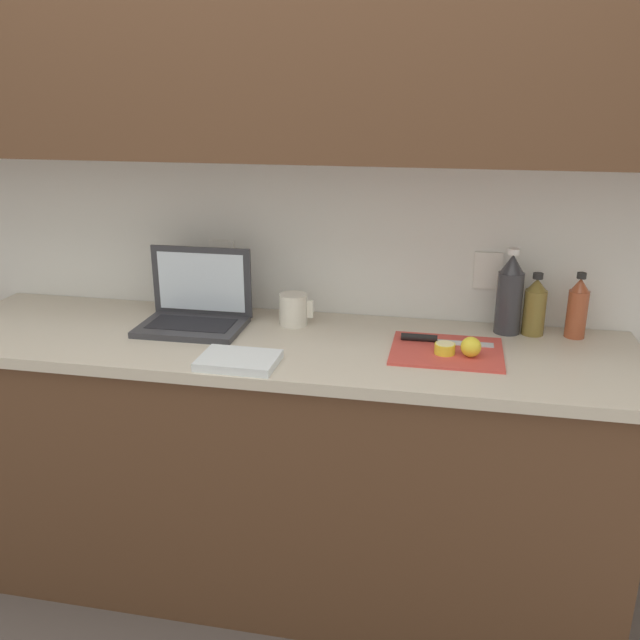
{
  "coord_description": "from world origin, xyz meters",
  "views": [
    {
      "loc": [
        0.53,
        -1.9,
        1.62
      ],
      "look_at": [
        0.14,
        -0.01,
        0.96
      ],
      "focal_mm": 38.0,
      "sensor_mm": 36.0,
      "label": 1
    }
  ],
  "objects_px": {
    "knife": "(431,339)",
    "bottle_water_clear": "(577,308)",
    "bottle_oil_tall": "(535,307)",
    "lemon_half_cut": "(445,348)",
    "cutting_board": "(447,351)",
    "bottle_green_soda": "(510,295)",
    "measuring_cup": "(294,309)",
    "laptop": "(196,308)",
    "lemon_whole_beside": "(471,347)"
  },
  "relations": [
    {
      "from": "laptop",
      "to": "measuring_cup",
      "type": "xyz_separation_m",
      "value": [
        0.31,
        0.07,
        -0.01
      ]
    },
    {
      "from": "knife",
      "to": "bottle_oil_tall",
      "type": "xyz_separation_m",
      "value": [
        0.31,
        0.16,
        0.07
      ]
    },
    {
      "from": "bottle_water_clear",
      "to": "measuring_cup",
      "type": "xyz_separation_m",
      "value": [
        -0.89,
        -0.06,
        -0.04
      ]
    },
    {
      "from": "laptop",
      "to": "measuring_cup",
      "type": "height_order",
      "value": "laptop"
    },
    {
      "from": "lemon_whole_beside",
      "to": "measuring_cup",
      "type": "height_order",
      "value": "measuring_cup"
    },
    {
      "from": "bottle_oil_tall",
      "to": "measuring_cup",
      "type": "relative_size",
      "value": 1.78
    },
    {
      "from": "lemon_whole_beside",
      "to": "bottle_oil_tall",
      "type": "xyz_separation_m",
      "value": [
        0.19,
        0.25,
        0.05
      ]
    },
    {
      "from": "knife",
      "to": "lemon_half_cut",
      "type": "height_order",
      "value": "lemon_half_cut"
    },
    {
      "from": "lemon_half_cut",
      "to": "measuring_cup",
      "type": "relative_size",
      "value": 0.53
    },
    {
      "from": "knife",
      "to": "bottle_oil_tall",
      "type": "bearing_deg",
      "value": 26.17
    },
    {
      "from": "bottle_oil_tall",
      "to": "bottle_water_clear",
      "type": "xyz_separation_m",
      "value": [
        0.13,
        0.0,
        0.0
      ]
    },
    {
      "from": "knife",
      "to": "measuring_cup",
      "type": "xyz_separation_m",
      "value": [
        -0.45,
        0.09,
        0.04
      ]
    },
    {
      "from": "cutting_board",
      "to": "knife",
      "type": "distance_m",
      "value": 0.08
    },
    {
      "from": "bottle_green_soda",
      "to": "measuring_cup",
      "type": "height_order",
      "value": "bottle_green_soda"
    },
    {
      "from": "laptop",
      "to": "cutting_board",
      "type": "xyz_separation_m",
      "value": [
        0.81,
        -0.08,
        -0.06
      ]
    },
    {
      "from": "cutting_board",
      "to": "knife",
      "type": "relative_size",
      "value": 1.17
    },
    {
      "from": "cutting_board",
      "to": "lemon_half_cut",
      "type": "bearing_deg",
      "value": -100.47
    },
    {
      "from": "laptop",
      "to": "knife",
      "type": "relative_size",
      "value": 1.23
    },
    {
      "from": "knife",
      "to": "measuring_cup",
      "type": "relative_size",
      "value": 2.47
    },
    {
      "from": "knife",
      "to": "bottle_green_soda",
      "type": "relative_size",
      "value": 1.01
    },
    {
      "from": "lemon_half_cut",
      "to": "measuring_cup",
      "type": "height_order",
      "value": "measuring_cup"
    },
    {
      "from": "lemon_half_cut",
      "to": "bottle_oil_tall",
      "type": "bearing_deg",
      "value": 42.41
    },
    {
      "from": "bottle_water_clear",
      "to": "measuring_cup",
      "type": "relative_size",
      "value": 1.85
    },
    {
      "from": "laptop",
      "to": "bottle_green_soda",
      "type": "bearing_deg",
      "value": 6.86
    },
    {
      "from": "cutting_board",
      "to": "bottle_water_clear",
      "type": "distance_m",
      "value": 0.45
    },
    {
      "from": "cutting_board",
      "to": "measuring_cup",
      "type": "height_order",
      "value": "measuring_cup"
    },
    {
      "from": "lemon_whole_beside",
      "to": "cutting_board",
      "type": "bearing_deg",
      "value": 149.48
    },
    {
      "from": "cutting_board",
      "to": "knife",
      "type": "xyz_separation_m",
      "value": [
        -0.05,
        0.06,
        0.01
      ]
    },
    {
      "from": "cutting_board",
      "to": "bottle_green_soda",
      "type": "bearing_deg",
      "value": 49.51
    },
    {
      "from": "lemon_half_cut",
      "to": "knife",
      "type": "bearing_deg",
      "value": 116.14
    },
    {
      "from": "laptop",
      "to": "bottle_oil_tall",
      "type": "distance_m",
      "value": 1.09
    },
    {
      "from": "knife",
      "to": "lemon_whole_beside",
      "type": "distance_m",
      "value": 0.15
    },
    {
      "from": "bottle_green_soda",
      "to": "bottle_oil_tall",
      "type": "relative_size",
      "value": 1.37
    },
    {
      "from": "lemon_half_cut",
      "to": "bottle_water_clear",
      "type": "relative_size",
      "value": 0.29
    },
    {
      "from": "knife",
      "to": "bottle_water_clear",
      "type": "xyz_separation_m",
      "value": [
        0.44,
        0.16,
        0.08
      ]
    },
    {
      "from": "lemon_half_cut",
      "to": "cutting_board",
      "type": "bearing_deg",
      "value": 79.53
    },
    {
      "from": "cutting_board",
      "to": "lemon_half_cut",
      "type": "xyz_separation_m",
      "value": [
        -0.01,
        -0.03,
        0.02
      ]
    },
    {
      "from": "cutting_board",
      "to": "bottle_oil_tall",
      "type": "height_order",
      "value": "bottle_oil_tall"
    },
    {
      "from": "cutting_board",
      "to": "measuring_cup",
      "type": "bearing_deg",
      "value": 162.97
    },
    {
      "from": "measuring_cup",
      "to": "bottle_water_clear",
      "type": "bearing_deg",
      "value": 3.87
    },
    {
      "from": "lemon_half_cut",
      "to": "measuring_cup",
      "type": "xyz_separation_m",
      "value": [
        -0.5,
        0.18,
        0.03
      ]
    },
    {
      "from": "laptop",
      "to": "bottle_water_clear",
      "type": "height_order",
      "value": "laptop"
    },
    {
      "from": "bottle_oil_tall",
      "to": "laptop",
      "type": "bearing_deg",
      "value": -173.03
    },
    {
      "from": "lemon_half_cut",
      "to": "measuring_cup",
      "type": "bearing_deg",
      "value": 159.63
    },
    {
      "from": "cutting_board",
      "to": "bottle_oil_tall",
      "type": "xyz_separation_m",
      "value": [
        0.26,
        0.21,
        0.09
      ]
    },
    {
      "from": "knife",
      "to": "lemon_half_cut",
      "type": "relative_size",
      "value": 4.61
    },
    {
      "from": "lemon_half_cut",
      "to": "lemon_whole_beside",
      "type": "height_order",
      "value": "lemon_whole_beside"
    },
    {
      "from": "bottle_water_clear",
      "to": "measuring_cup",
      "type": "bearing_deg",
      "value": -176.13
    },
    {
      "from": "knife",
      "to": "lemon_whole_beside",
      "type": "relative_size",
      "value": 4.71
    },
    {
      "from": "cutting_board",
      "to": "measuring_cup",
      "type": "xyz_separation_m",
      "value": [
        -0.5,
        0.15,
        0.05
      ]
    }
  ]
}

